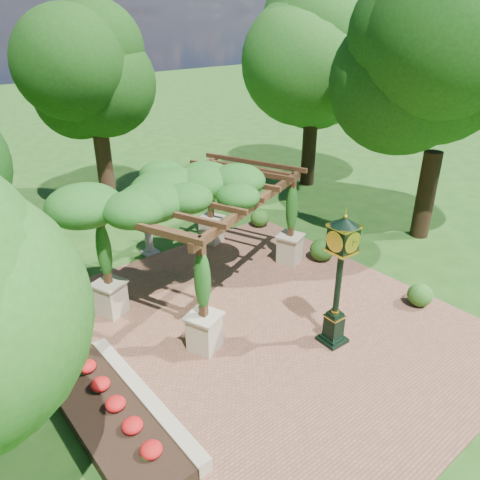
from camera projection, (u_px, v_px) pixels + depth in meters
ground at (295, 338)px, 13.46m from camera, size 120.00×120.00×0.00m
brick_plaza at (271, 321)px, 14.15m from camera, size 10.00×12.00×0.04m
border_wall at (144, 398)px, 11.10m from camera, size 0.35×5.00×0.40m
flower_bed at (109, 418)px, 10.59m from camera, size 1.50×5.00×0.36m
pedestal_clock at (340, 271)px, 12.27m from camera, size 0.80×0.80×3.90m
pergola at (206, 192)px, 14.53m from camera, size 7.67×6.22×4.17m
sundial at (149, 243)px, 17.96m from camera, size 0.58×0.58×1.04m
shrub_front at (420, 295)px, 14.78m from camera, size 0.84×0.84×0.71m
shrub_mid at (322, 250)px, 17.45m from camera, size 1.20×1.20×0.82m
shrub_back at (260, 218)px, 20.24m from camera, size 0.93×0.93×0.73m
tree_north at (93, 77)px, 20.34m from camera, size 4.23×4.23×8.57m
tree_east_far at (315, 56)px, 22.65m from camera, size 5.68×5.68×9.44m
tree_east_near at (448, 77)px, 16.84m from camera, size 5.09×5.09×9.22m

